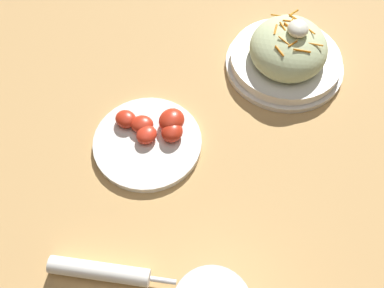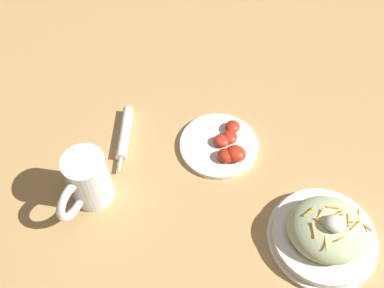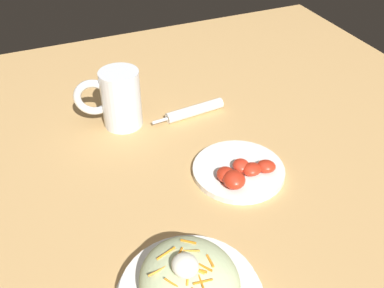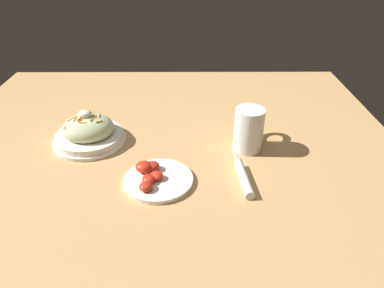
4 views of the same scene
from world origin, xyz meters
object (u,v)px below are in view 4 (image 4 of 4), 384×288
(salad_plate, at_px, (89,132))
(napkin_roll, at_px, (244,178))
(beer_mug, at_px, (249,131))
(tomato_plate, at_px, (156,178))

(salad_plate, xyz_separation_m, napkin_roll, (-0.45, 0.20, -0.02))
(beer_mug, bearing_deg, napkin_roll, 78.75)
(salad_plate, relative_size, tomato_plate, 1.22)
(tomato_plate, bearing_deg, salad_plate, -41.96)
(beer_mug, distance_m, tomato_plate, 0.31)
(salad_plate, height_order, napkin_roll, salad_plate)
(salad_plate, bearing_deg, beer_mug, 175.75)
(salad_plate, height_order, beer_mug, beer_mug)
(beer_mug, relative_size, tomato_plate, 0.79)
(beer_mug, xyz_separation_m, tomato_plate, (0.26, 0.16, -0.05))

